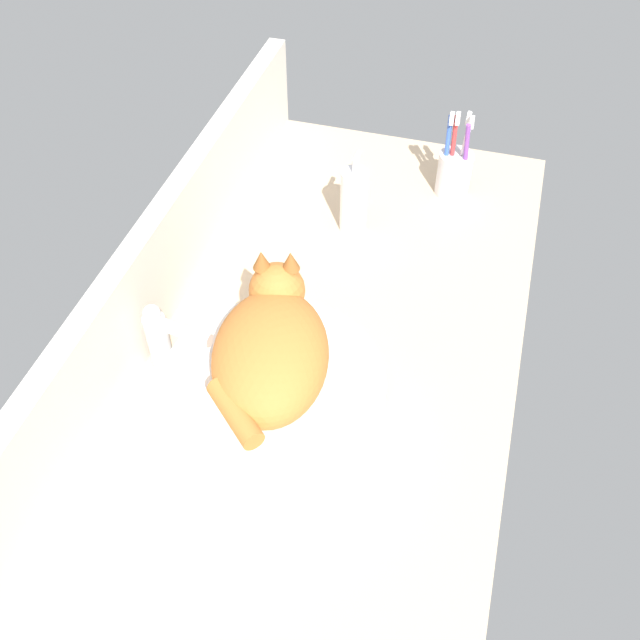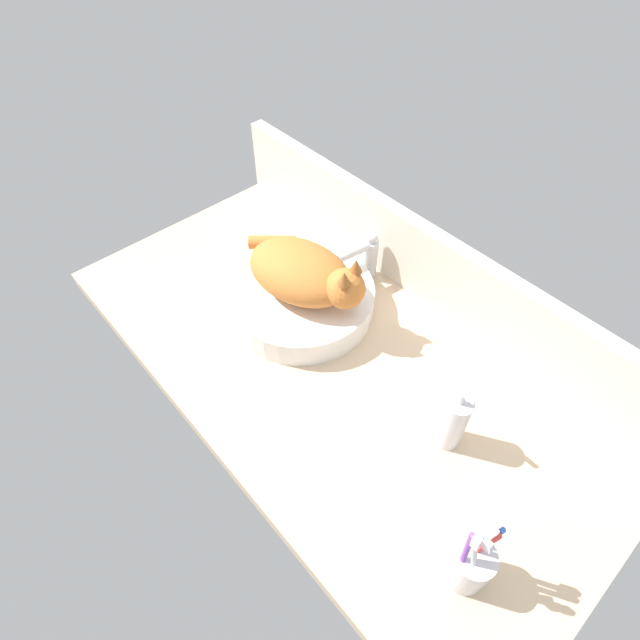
# 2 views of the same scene
# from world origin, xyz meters

# --- Properties ---
(ground_plane) EXTENTS (1.27, 0.63, 0.04)m
(ground_plane) POSITION_xyz_m (0.00, 0.00, -0.02)
(ground_plane) COLOR #D1B28E
(backsplash_panel) EXTENTS (1.27, 0.04, 0.20)m
(backsplash_panel) POSITION_xyz_m (0.00, 0.30, 0.10)
(backsplash_panel) COLOR silver
(backsplash_panel) RESTS_ON ground_plane
(sink_basin) EXTENTS (0.34, 0.34, 0.07)m
(sink_basin) POSITION_xyz_m (-0.16, 0.05, 0.03)
(sink_basin) COLOR white
(sink_basin) RESTS_ON ground_plane
(cat) EXTENTS (0.32, 0.22, 0.14)m
(cat) POSITION_xyz_m (-0.14, 0.05, 0.12)
(cat) COLOR #CC7533
(cat) RESTS_ON sink_basin
(faucet) EXTENTS (0.04, 0.12, 0.14)m
(faucet) POSITION_xyz_m (-0.13, 0.24, 0.07)
(faucet) COLOR silver
(faucet) RESTS_ON ground_plane
(soap_dispenser) EXTENTS (0.05, 0.05, 0.17)m
(soap_dispenser) POSITION_xyz_m (0.29, 0.04, 0.07)
(soap_dispenser) COLOR silver
(soap_dispenser) RESTS_ON ground_plane
(toothbrush_cup) EXTENTS (0.07, 0.07, 0.19)m
(toothbrush_cup) POSITION_xyz_m (0.46, -0.13, 0.05)
(toothbrush_cup) COLOR silver
(toothbrush_cup) RESTS_ON ground_plane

